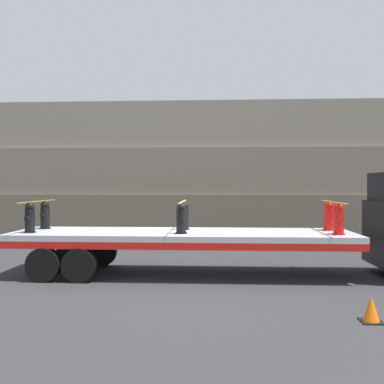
% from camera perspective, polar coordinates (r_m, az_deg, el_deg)
% --- Properties ---
extents(ground_plane, '(120.00, 120.00, 0.00)m').
position_cam_1_polar(ground_plane, '(12.90, -1.25, -10.95)').
color(ground_plane, '#2D2D30').
extents(rock_cliff, '(60.00, 3.30, 6.63)m').
position_cam_1_polar(rock_cliff, '(21.40, 0.57, 2.71)').
color(rock_cliff, '#665B4C').
rests_on(rock_cliff, ground_plane).
extents(flatbed_trailer, '(9.97, 2.60, 1.28)m').
position_cam_1_polar(flatbed_trailer, '(12.78, -4.06, -6.30)').
color(flatbed_trailer, '#B2B2B7').
rests_on(flatbed_trailer, ground_plane).
extents(fire_hydrant_black_near_0, '(0.35, 0.52, 0.88)m').
position_cam_1_polar(fire_hydrant_black_near_0, '(13.21, -20.81, -3.25)').
color(fire_hydrant_black_near_0, black).
rests_on(fire_hydrant_black_near_0, flatbed_trailer).
extents(fire_hydrant_black_far_0, '(0.35, 0.52, 0.88)m').
position_cam_1_polar(fire_hydrant_black_far_0, '(14.22, -19.00, -2.94)').
color(fire_hydrant_black_far_0, black).
rests_on(fire_hydrant_black_far_0, flatbed_trailer).
extents(fire_hydrant_black_near_1, '(0.35, 0.52, 0.88)m').
position_cam_1_polar(fire_hydrant_black_near_1, '(12.11, -1.46, -3.56)').
color(fire_hydrant_black_near_1, black).
rests_on(fire_hydrant_black_near_1, flatbed_trailer).
extents(fire_hydrant_black_far_1, '(0.35, 0.52, 0.88)m').
position_cam_1_polar(fire_hydrant_black_far_1, '(13.20, -1.07, -3.18)').
color(fire_hydrant_black_far_1, black).
rests_on(fire_hydrant_black_far_1, flatbed_trailer).
extents(fire_hydrant_red_near_2, '(0.35, 0.52, 0.88)m').
position_cam_1_polar(fire_hydrant_red_near_2, '(12.54, 18.98, -3.46)').
color(fire_hydrant_red_near_2, red).
rests_on(fire_hydrant_red_near_2, flatbed_trailer).
extents(fire_hydrant_red_far_2, '(0.35, 0.52, 0.88)m').
position_cam_1_polar(fire_hydrant_red_far_2, '(13.60, 17.72, -3.11)').
color(fire_hydrant_red_far_2, red).
rests_on(fire_hydrant_red_far_2, flatbed_trailer).
extents(cargo_strap_rear, '(0.05, 2.70, 0.01)m').
position_cam_1_polar(cargo_strap_rear, '(13.68, -19.89, -1.17)').
color(cargo_strap_rear, yellow).
rests_on(cargo_strap_rear, fire_hydrant_black_near_0).
extents(cargo_strap_middle, '(0.05, 2.70, 0.01)m').
position_cam_1_polar(cargo_strap_middle, '(12.63, -1.25, -1.29)').
color(cargo_strap_middle, yellow).
rests_on(cargo_strap_middle, fire_hydrant_black_near_1).
extents(cargo_strap_front, '(0.05, 2.70, 0.01)m').
position_cam_1_polar(cargo_strap_front, '(13.04, 18.33, -1.27)').
color(cargo_strap_front, yellow).
rests_on(cargo_strap_front, fire_hydrant_red_near_2).
extents(traffic_cone, '(0.41, 0.41, 0.51)m').
position_cam_1_polar(traffic_cone, '(9.27, 22.79, -14.23)').
color(traffic_cone, black).
rests_on(traffic_cone, ground_plane).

